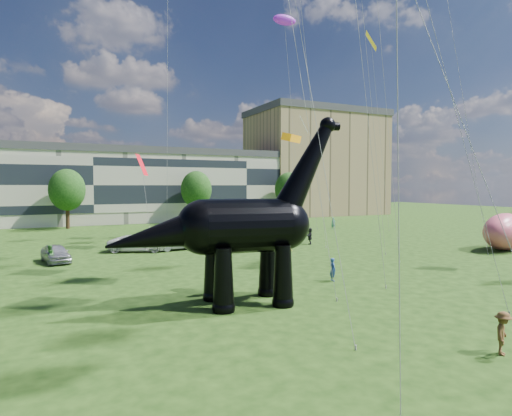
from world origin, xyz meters
name	(u,v)px	position (x,y,z in m)	size (l,w,h in m)	color
ground	(370,314)	(0.00, 0.00, 0.00)	(220.00, 220.00, 0.00)	#16330C
terrace_row	(91,188)	(-8.00, 62.00, 6.00)	(78.00, 11.00, 12.00)	beige
apartment_block	(316,165)	(40.00, 65.00, 11.00)	(28.00, 18.00, 22.00)	tan
tree_mid_left	(67,187)	(-12.00, 53.00, 6.29)	(5.20, 5.20, 9.44)	#382314
tree_mid_right	(196,186)	(8.00, 53.00, 6.29)	(5.20, 5.20, 9.44)	#382314
tree_far_right	(289,186)	(26.00, 53.00, 6.29)	(5.20, 5.20, 9.44)	#382314
dinosaur_sculpture	(237,229)	(-5.24, 4.68, 4.06)	(13.20, 4.13, 10.74)	black
car_silver	(56,253)	(-13.98, 22.77, 0.76)	(1.80, 4.47, 1.52)	#B4B4B9
car_grey	(178,242)	(-2.89, 25.24, 0.80)	(1.70, 4.89, 1.61)	slate
car_white	(139,243)	(-6.53, 25.91, 0.81)	(2.70, 5.85, 1.63)	white
car_dark	(206,242)	(-0.29, 24.05, 0.81)	(2.28, 5.60, 1.63)	#595960
gazebo_near	(291,222)	(12.39, 28.91, 1.95)	(5.25, 5.25, 2.78)	white
gazebo_far	(290,220)	(14.25, 32.23, 1.88)	(4.48, 4.48, 2.68)	white
inflatable_pink	(505,232)	(26.65, 11.03, 1.83)	(7.33, 3.67, 3.67)	#EF5C77
visitors	(207,253)	(-2.69, 16.82, 0.88)	(53.83, 41.95, 1.88)	brown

